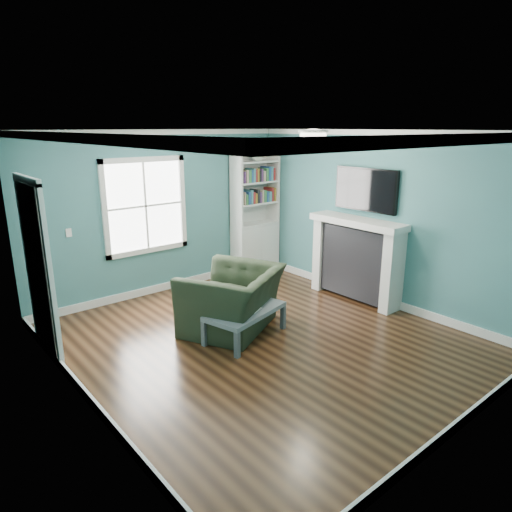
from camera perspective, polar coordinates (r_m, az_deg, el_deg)
floor at (r=5.95m, az=0.98°, el=-10.49°), size 5.00×5.00×0.00m
room_walls at (r=5.44m, az=1.06°, el=4.61°), size 5.00×5.00×5.00m
trim at (r=5.51m, az=1.05°, el=1.10°), size 4.50×5.00×2.60m
window at (r=7.35m, az=-13.66°, el=6.10°), size 1.40×0.06×1.50m
bookshelf at (r=8.41m, az=-0.13°, el=4.09°), size 0.90×0.35×2.31m
fireplace at (r=7.28m, az=12.42°, el=-0.50°), size 0.44×1.58×1.30m
tv at (r=7.15m, az=13.55°, el=8.08°), size 0.06×1.10×0.65m
door at (r=5.79m, az=-25.63°, el=-1.47°), size 0.12×0.98×2.17m
ceiling_fixture at (r=6.03m, az=7.16°, el=14.87°), size 0.38×0.38×0.15m
light_switch at (r=6.96m, az=-22.37°, el=2.71°), size 0.08×0.01×0.12m
recliner at (r=6.08m, az=-3.00°, el=-4.23°), size 1.51×1.32×1.11m
coffee_table at (r=5.91m, az=-1.37°, el=-7.10°), size 1.17×0.82×0.39m
paper_sheet at (r=5.90m, az=-0.91°, el=-6.59°), size 0.31×0.35×0.00m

